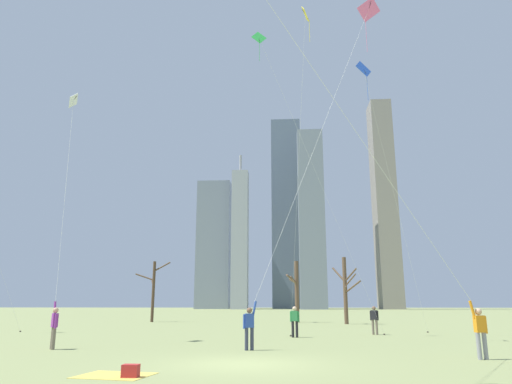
{
  "coord_description": "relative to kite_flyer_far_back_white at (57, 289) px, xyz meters",
  "views": [
    {
      "loc": [
        1.36,
        -14.8,
        1.77
      ],
      "look_at": [
        0.0,
        6.0,
        6.76
      ],
      "focal_mm": 32.81,
      "sensor_mm": 36.0,
      "label": 1
    }
  ],
  "objects": [
    {
      "name": "skyline_mid_tower_right",
      "position": [
        9.77,
        150.7,
        32.55
      ],
      "size": [
        10.82,
        7.95,
        69.79
      ],
      "color": "slate",
      "rests_on": "ground"
    },
    {
      "name": "distant_kite_high_overhead_green",
      "position": [
        8.77,
        7.17,
        13.76
      ],
      "size": [
        7.62,
        2.53,
        18.49
      ],
      "color": "green",
      "rests_on": "ground"
    },
    {
      "name": "kite_flyer_midfield_left_pink",
      "position": [
        9.65,
        1.11,
        2.89
      ],
      "size": [
        7.49,
        5.85,
        19.24
      ],
      "color": "#33384C",
      "rests_on": "ground"
    },
    {
      "name": "distant_kite_drifting_left_blue",
      "position": [
        14.67,
        7.37,
        12.3
      ],
      "size": [
        4.47,
        5.14,
        16.3
      ],
      "color": "blue",
      "rests_on": "ground"
    },
    {
      "name": "kite_flyer_midfield_right_red",
      "position": [
        13.51,
        -4.32,
        1.87
      ],
      "size": [
        11.64,
        7.04,
        16.47
      ],
      "color": "gray",
      "rests_on": "ground"
    },
    {
      "name": "bystander_watching_nearby",
      "position": [
        14.64,
        9.47,
        -1.44
      ],
      "size": [
        0.46,
        0.34,
        1.62
      ],
      "color": "#726656",
      "rests_on": "ground"
    },
    {
      "name": "bystander_strolling_midfield",
      "position": [
        9.94,
        6.96,
        -1.44
      ],
      "size": [
        0.51,
        0.25,
        1.62
      ],
      "color": "black",
      "rests_on": "ground"
    },
    {
      "name": "ground_plane",
      "position": [
        8.2,
        -4.48,
        -2.35
      ],
      "size": [
        400.0,
        400.0,
        0.0
      ],
      "primitive_type": "plane",
      "color": "#848E56"
    },
    {
      "name": "skyline_tall_tower",
      "position": [
        17.76,
        129.98,
        26.68
      ],
      "size": [
        8.32,
        5.48,
        58.05
      ],
      "color": "gray",
      "rests_on": "ground"
    },
    {
      "name": "bare_tree_rightmost",
      "position": [
        14.81,
        24.08,
        0.78
      ],
      "size": [
        2.34,
        2.43,
        5.9
      ],
      "color": "brown",
      "rests_on": "ground"
    },
    {
      "name": "skyline_slender_spire",
      "position": [
        -15.65,
        143.58,
        19.55
      ],
      "size": [
        11.45,
        11.78,
        43.79
      ],
      "color": "gray",
      "rests_on": "ground"
    },
    {
      "name": "picnic_spot",
      "position": [
        5.46,
        -7.15,
        -2.25
      ],
      "size": [
        2.01,
        1.69,
        0.31
      ],
      "color": "#D8BF4C",
      "rests_on": "ground"
    },
    {
      "name": "distant_kite_low_near_trees_yellow",
      "position": [
        10.69,
        4.05,
        13.25
      ],
      "size": [
        1.34,
        4.67,
        17.77
      ],
      "color": "yellow",
      "rests_on": "ground"
    },
    {
      "name": "kite_flyer_far_back_white",
      "position": [
        0.0,
        0.0,
        0.0
      ],
      "size": [
        2.12,
        4.01,
        12.68
      ],
      "color": "#726656",
      "rests_on": "ground"
    },
    {
      "name": "bare_tree_far_right_edge",
      "position": [
        -3.88,
        27.84,
        0.93
      ],
      "size": [
        3.62,
        1.71,
        5.94
      ],
      "color": "#4C3828",
      "rests_on": "ground"
    },
    {
      "name": "bare_tree_center",
      "position": [
        10.45,
        27.7,
        0.74
      ],
      "size": [
        1.28,
        2.28,
        5.89
      ],
      "color": "brown",
      "rests_on": "ground"
    },
    {
      "name": "skyline_wide_slab",
      "position": [
        42.36,
        135.24,
        32.44
      ],
      "size": [
        6.87,
        9.5,
        69.58
      ],
      "color": "gray",
      "rests_on": "ground"
    },
    {
      "name": "skyline_squat_block",
      "position": [
        -5.57,
        131.59,
        20.21
      ],
      "size": [
        5.26,
        5.13,
        50.81
      ],
      "color": "#9EA3AD",
      "rests_on": "ground"
    }
  ]
}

